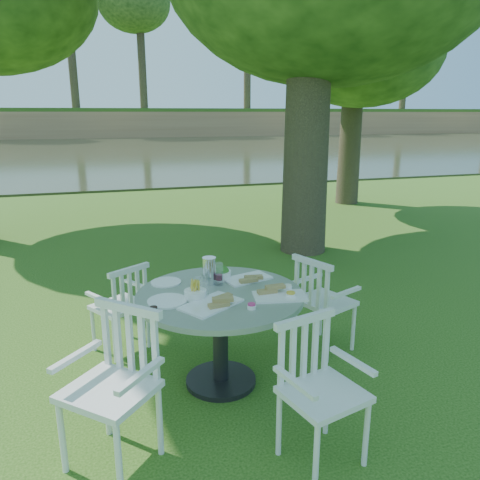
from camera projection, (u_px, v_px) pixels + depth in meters
name	position (u px, v px, depth m)	size (l,w,h in m)	color
ground	(246.00, 325.00, 4.78)	(140.00, 140.00, 0.00)	#1E430E
table	(220.00, 313.00, 3.60)	(1.28, 1.28, 0.77)	black
chair_ne	(319.00, 297.00, 4.13)	(0.56, 0.57, 0.89)	white
chair_nw	(124.00, 302.00, 4.12)	(0.56, 0.55, 0.82)	white
chair_sw	(119.00, 373.00, 2.84)	(0.67, 0.67, 0.97)	white
chair_se	(314.00, 378.00, 2.86)	(0.54, 0.52, 0.89)	white
tableware	(216.00, 285.00, 3.62)	(1.18, 0.90, 0.22)	white
river	(120.00, 152.00, 26.00)	(100.00, 28.00, 0.12)	#2C311D
far_bank	(106.00, 52.00, 40.89)	(100.00, 18.00, 15.20)	#A3724C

